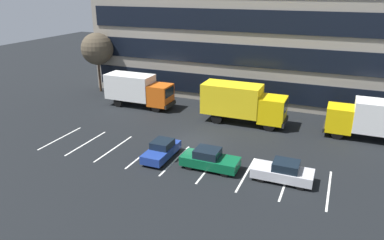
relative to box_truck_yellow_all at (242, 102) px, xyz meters
The scene contains 10 objects.
ground_plane 6.75m from the box_truck_yellow_all, 112.92° to the right, with size 120.00×120.00×0.00m, color black.
office_building 15.06m from the box_truck_yellow_all, 101.70° to the left, with size 36.65×13.50×21.60m.
lot_markings 10.42m from the box_truck_yellow_all, 104.15° to the right, with size 22.54×5.40×0.01m.
box_truck_yellow_all is the anchor object (origin of this frame).
box_truck_orange 11.94m from the box_truck_yellow_all, behind, with size 7.59×2.51×3.52m.
box_truck_yellow 11.56m from the box_truck_yellow_all, ahead, with size 7.53×2.49×3.49m.
sedan_navy 10.66m from the box_truck_yellow_all, 110.15° to the right, with size 1.64×3.91×1.40m.
sedan_silver 11.47m from the box_truck_yellow_all, 60.16° to the right, with size 4.12×1.73×1.48m.
sedan_forest 10.20m from the box_truck_yellow_all, 87.88° to the right, with size 4.24×1.77×1.52m.
bare_tree 20.18m from the box_truck_yellow_all, 168.17° to the left, with size 3.90×3.90×7.31m.
Camera 1 is at (10.89, -26.73, 12.70)m, focal length 34.01 mm.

